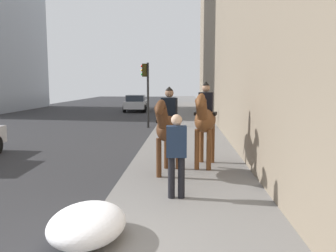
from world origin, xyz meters
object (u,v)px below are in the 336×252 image
object	(u,v)px
traffic_light_near_curb	(146,84)
mounted_horse_far	(205,119)
car_mid_lane	(136,103)
mounted_horse_near	(168,127)
pedestrian_greeting	(176,150)

from	to	relation	value
traffic_light_near_curb	mounted_horse_far	bearing A→B (deg)	-164.00
car_mid_lane	mounted_horse_near	bearing A→B (deg)	-171.90
mounted_horse_far	pedestrian_greeting	size ratio (longest dim) A/B	1.38
pedestrian_greeting	traffic_light_near_curb	world-z (taller)	traffic_light_near_curb
pedestrian_greeting	traffic_light_near_curb	xyz separation A→B (m)	(12.02, 1.95, 1.29)
car_mid_lane	traffic_light_near_curb	size ratio (longest dim) A/B	1.14
mounted_horse_far	mounted_horse_near	bearing A→B (deg)	-39.35
mounted_horse_near	mounted_horse_far	bearing A→B (deg)	138.93
traffic_light_near_curb	pedestrian_greeting	bearing A→B (deg)	-170.78
car_mid_lane	traffic_light_near_curb	distance (m)	11.47
mounted_horse_far	pedestrian_greeting	xyz separation A→B (m)	(-2.71, 0.72, -0.35)
pedestrian_greeting	traffic_light_near_curb	distance (m)	12.24
pedestrian_greeting	car_mid_lane	bearing A→B (deg)	8.04
traffic_light_near_curb	mounted_horse_near	bearing A→B (deg)	-170.50
mounted_horse_near	mounted_horse_far	xyz separation A→B (m)	(0.82, -0.97, 0.11)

